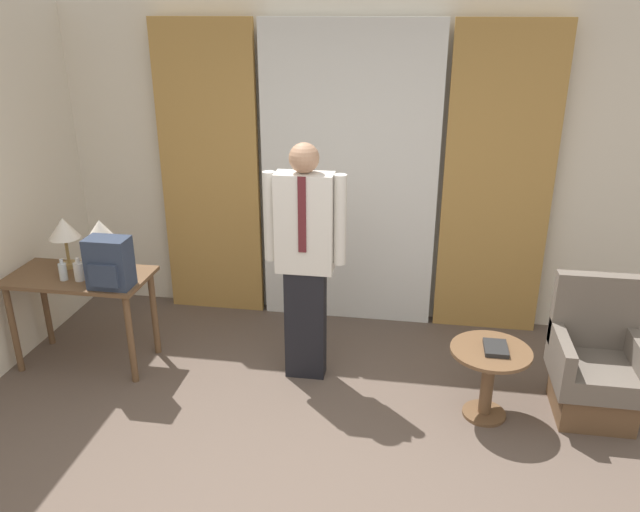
{
  "coord_description": "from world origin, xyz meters",
  "views": [
    {
      "loc": [
        0.58,
        -2.47,
        2.65
      ],
      "look_at": [
        -0.06,
        1.47,
        1.05
      ],
      "focal_mm": 35.0,
      "sensor_mm": 36.0,
      "label": 1
    }
  ],
  "objects_px": {
    "bottle_near_edge": "(63,271)",
    "book": "(496,348)",
    "person": "(305,255)",
    "bottle_by_lamp": "(79,271)",
    "table_lamp_left": "(64,231)",
    "desk": "(81,290)",
    "side_table": "(489,371)",
    "backpack": "(109,263)",
    "armchair": "(595,368)",
    "table_lamp_right": "(100,233)"
  },
  "relations": [
    {
      "from": "person",
      "to": "side_table",
      "type": "relative_size",
      "value": 3.33
    },
    {
      "from": "person",
      "to": "book",
      "type": "height_order",
      "value": "person"
    },
    {
      "from": "book",
      "to": "table_lamp_left",
      "type": "bearing_deg",
      "value": 173.51
    },
    {
      "from": "bottle_near_edge",
      "to": "backpack",
      "type": "bearing_deg",
      "value": -8.43
    },
    {
      "from": "armchair",
      "to": "side_table",
      "type": "height_order",
      "value": "armchair"
    },
    {
      "from": "side_table",
      "to": "bottle_near_edge",
      "type": "bearing_deg",
      "value": 177.57
    },
    {
      "from": "desk",
      "to": "backpack",
      "type": "relative_size",
      "value": 2.84
    },
    {
      "from": "table_lamp_left",
      "to": "bottle_by_lamp",
      "type": "xyz_separation_m",
      "value": [
        0.21,
        -0.22,
        -0.23
      ]
    },
    {
      "from": "bottle_near_edge",
      "to": "backpack",
      "type": "relative_size",
      "value": 0.44
    },
    {
      "from": "table_lamp_right",
      "to": "backpack",
      "type": "relative_size",
      "value": 1.07
    },
    {
      "from": "bottle_near_edge",
      "to": "backpack",
      "type": "distance_m",
      "value": 0.43
    },
    {
      "from": "desk",
      "to": "bottle_by_lamp",
      "type": "xyz_separation_m",
      "value": [
        0.06,
        -0.08,
        0.2
      ]
    },
    {
      "from": "bottle_near_edge",
      "to": "desk",
      "type": "bearing_deg",
      "value": 57.17
    },
    {
      "from": "desk",
      "to": "side_table",
      "type": "distance_m",
      "value": 3.08
    },
    {
      "from": "armchair",
      "to": "book",
      "type": "bearing_deg",
      "value": -165.89
    },
    {
      "from": "table_lamp_left",
      "to": "bottle_by_lamp",
      "type": "bearing_deg",
      "value": -46.41
    },
    {
      "from": "bottle_by_lamp",
      "to": "book",
      "type": "xyz_separation_m",
      "value": [
        3.03,
        -0.15,
        -0.29
      ]
    },
    {
      "from": "bottle_by_lamp",
      "to": "armchair",
      "type": "distance_m",
      "value": 3.75
    },
    {
      "from": "side_table",
      "to": "book",
      "type": "height_order",
      "value": "book"
    },
    {
      "from": "table_lamp_left",
      "to": "bottle_near_edge",
      "type": "xyz_separation_m",
      "value": [
        0.09,
        -0.23,
        -0.23
      ]
    },
    {
      "from": "bottle_near_edge",
      "to": "table_lamp_right",
      "type": "bearing_deg",
      "value": 47.83
    },
    {
      "from": "bottle_by_lamp",
      "to": "side_table",
      "type": "height_order",
      "value": "bottle_by_lamp"
    },
    {
      "from": "desk",
      "to": "side_table",
      "type": "relative_size",
      "value": 1.97
    },
    {
      "from": "armchair",
      "to": "bottle_by_lamp",
      "type": "bearing_deg",
      "value": -179.56
    },
    {
      "from": "backpack",
      "to": "book",
      "type": "distance_m",
      "value": 2.76
    },
    {
      "from": "person",
      "to": "armchair",
      "type": "relative_size",
      "value": 1.88
    },
    {
      "from": "table_lamp_left",
      "to": "side_table",
      "type": "distance_m",
      "value": 3.3
    },
    {
      "from": "desk",
      "to": "armchair",
      "type": "height_order",
      "value": "armchair"
    },
    {
      "from": "bottle_near_edge",
      "to": "bottle_by_lamp",
      "type": "distance_m",
      "value": 0.12
    },
    {
      "from": "table_lamp_right",
      "to": "bottle_by_lamp",
      "type": "height_order",
      "value": "table_lamp_right"
    },
    {
      "from": "table_lamp_left",
      "to": "desk",
      "type": "bearing_deg",
      "value": -42.6
    },
    {
      "from": "bottle_by_lamp",
      "to": "backpack",
      "type": "bearing_deg",
      "value": -14.16
    },
    {
      "from": "table_lamp_left",
      "to": "table_lamp_right",
      "type": "relative_size",
      "value": 1.0
    },
    {
      "from": "desk",
      "to": "bottle_near_edge",
      "type": "height_order",
      "value": "bottle_near_edge"
    },
    {
      "from": "bottle_near_edge",
      "to": "person",
      "type": "height_order",
      "value": "person"
    },
    {
      "from": "armchair",
      "to": "person",
      "type": "bearing_deg",
      "value": 175.73
    },
    {
      "from": "table_lamp_right",
      "to": "side_table",
      "type": "height_order",
      "value": "table_lamp_right"
    },
    {
      "from": "armchair",
      "to": "book",
      "type": "height_order",
      "value": "armchair"
    },
    {
      "from": "desk",
      "to": "bottle_by_lamp",
      "type": "distance_m",
      "value": 0.22
    },
    {
      "from": "desk",
      "to": "book",
      "type": "height_order",
      "value": "desk"
    },
    {
      "from": "bottle_by_lamp",
      "to": "book",
      "type": "relative_size",
      "value": 0.82
    },
    {
      "from": "backpack",
      "to": "armchair",
      "type": "relative_size",
      "value": 0.39
    },
    {
      "from": "bottle_near_edge",
      "to": "armchair",
      "type": "xyz_separation_m",
      "value": [
        3.85,
        0.04,
        -0.48
      ]
    },
    {
      "from": "desk",
      "to": "armchair",
      "type": "bearing_deg",
      "value": -0.84
    },
    {
      "from": "bottle_near_edge",
      "to": "person",
      "type": "relative_size",
      "value": 0.09
    },
    {
      "from": "table_lamp_left",
      "to": "bottle_near_edge",
      "type": "bearing_deg",
      "value": -69.4
    },
    {
      "from": "bottle_near_edge",
      "to": "book",
      "type": "height_order",
      "value": "bottle_near_edge"
    },
    {
      "from": "table_lamp_left",
      "to": "side_table",
      "type": "height_order",
      "value": "table_lamp_left"
    },
    {
      "from": "desk",
      "to": "person",
      "type": "bearing_deg",
      "value": 3.22
    },
    {
      "from": "bottle_near_edge",
      "to": "person",
      "type": "xyz_separation_m",
      "value": [
        1.8,
        0.19,
        0.17
      ]
    }
  ]
}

